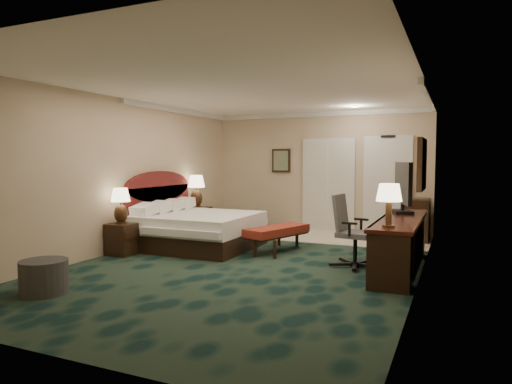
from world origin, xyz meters
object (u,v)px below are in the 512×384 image
at_px(tv, 403,188).
at_px(bed_bench, 277,239).
at_px(minibar, 418,220).
at_px(desk, 400,244).
at_px(bed, 199,231).
at_px(lamp_near, 121,206).
at_px(nightstand_near, 123,239).
at_px(lamp_far, 196,191).
at_px(desk_chair, 355,231).
at_px(ottoman, 44,277).
at_px(nightstand_far, 197,221).

bearing_deg(tv, bed_bench, 165.87).
bearing_deg(bed_bench, minibar, 64.23).
bearing_deg(minibar, bed_bench, -134.82).
bearing_deg(desk, tv, 94.29).
distance_m(bed, minibar, 4.37).
xyz_separation_m(lamp_near, minibar, (4.49, 3.53, -0.42)).
distance_m(nightstand_near, lamp_far, 2.47).
bearing_deg(nightstand_near, minibar, 37.70).
xyz_separation_m(nightstand_near, bed_bench, (2.32, 1.29, -0.05)).
bearing_deg(nightstand_near, bed, 50.94).
xyz_separation_m(desk, desk_chair, (-0.64, -0.09, 0.16)).
bearing_deg(lamp_near, minibar, 38.19).
distance_m(bed_bench, desk, 2.21).
relative_size(nightstand_near, desk, 0.20).
xyz_separation_m(lamp_far, ottoman, (0.65, -4.59, -0.73)).
xyz_separation_m(bed, bed_bench, (1.46, 0.23, -0.09)).
height_order(nightstand_near, lamp_far, lamp_far).
bearing_deg(desk, ottoman, -141.93).
relative_size(desk, minibar, 3.15).
bearing_deg(lamp_near, nightstand_near, 96.73).
bearing_deg(desk_chair, bed_bench, 166.05).
height_order(tv, desk_chair, tv).
bearing_deg(desk, desk_chair, -172.35).
xyz_separation_m(bed, minibar, (3.64, 2.42, 0.11)).
xyz_separation_m(ottoman, desk_chair, (3.17, 2.90, 0.34)).
xyz_separation_m(nightstand_far, minibar, (4.47, 1.10, 0.13)).
height_order(bed_bench, ottoman, bed_bench).
relative_size(bed, desk, 0.75).
xyz_separation_m(ottoman, desk, (3.81, 2.98, 0.18)).
relative_size(nightstand_far, desk, 0.22).
height_order(ottoman, minibar, minibar).
bearing_deg(ottoman, lamp_far, 98.03).
bearing_deg(desk, bed_bench, 166.57).
bearing_deg(desk_chair, nightstand_far, 163.85).
bearing_deg(bed, lamp_far, 122.81).
distance_m(desk_chair, minibar, 2.87).
relative_size(tv, desk_chair, 0.96).
relative_size(nightstand_far, lamp_far, 0.84).
height_order(bed_bench, desk_chair, desk_chair).
relative_size(bed, lamp_far, 2.85).
bearing_deg(tv, desk, -103.43).
height_order(bed, lamp_far, lamp_far).
distance_m(nightstand_far, desk, 4.72).
bearing_deg(lamp_far, nightstand_near, -90.13).
xyz_separation_m(bed_bench, desk, (2.14, -0.51, 0.16)).
height_order(nightstand_far, ottoman, nightstand_far).
bearing_deg(lamp_far, bed_bench, -25.29).
bearing_deg(ottoman, bed, 86.39).
relative_size(nightstand_near, minibar, 0.64).
height_order(bed, tv, tv).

